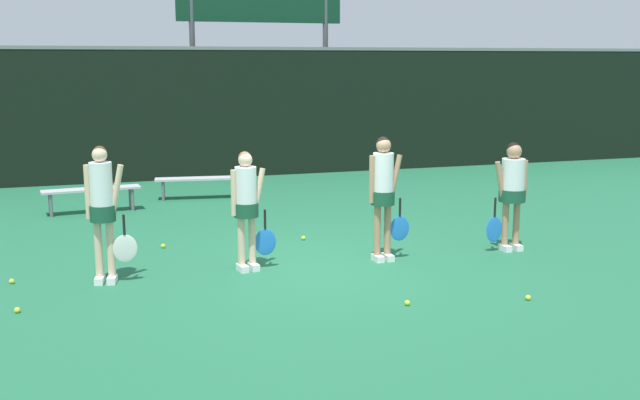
# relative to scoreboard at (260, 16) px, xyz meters

# --- Properties ---
(ground_plane) EXTENTS (140.00, 140.00, 0.00)m
(ground_plane) POSITION_rel_scoreboard_xyz_m (-1.35, -9.28, -3.97)
(ground_plane) COLOR #216642
(fence_windscreen) EXTENTS (60.00, 0.08, 3.18)m
(fence_windscreen) POSITION_rel_scoreboard_xyz_m (-1.35, -0.91, -2.37)
(fence_windscreen) COLOR black
(fence_windscreen) RESTS_ON ground_plane
(scoreboard) EXTENTS (4.25, 0.15, 5.00)m
(scoreboard) POSITION_rel_scoreboard_xyz_m (0.00, 0.00, 0.00)
(scoreboard) COLOR #515156
(scoreboard) RESTS_ON ground_plane
(bench_courtside) EXTENTS (1.84, 0.54, 0.47)m
(bench_courtside) POSITION_rel_scoreboard_xyz_m (-4.39, -4.43, -3.56)
(bench_courtside) COLOR #B2B2B7
(bench_courtside) RESTS_ON ground_plane
(bench_far) EXTENTS (1.85, 0.60, 0.45)m
(bench_far) POSITION_rel_scoreboard_xyz_m (-2.21, -3.59, -3.58)
(bench_far) COLOR #B2B2B7
(bench_far) RESTS_ON ground_plane
(player_0) EXTENTS (0.62, 0.34, 1.80)m
(player_0) POSITION_rel_scoreboard_xyz_m (-4.30, -9.21, -2.92)
(player_0) COLOR beige
(player_0) RESTS_ON ground_plane
(player_1) EXTENTS (0.63, 0.34, 1.65)m
(player_1) POSITION_rel_scoreboard_xyz_m (-2.41, -9.20, -3.01)
(player_1) COLOR beige
(player_1) RESTS_ON ground_plane
(player_2) EXTENTS (0.63, 0.34, 1.80)m
(player_2) POSITION_rel_scoreboard_xyz_m (-0.43, -9.29, -2.90)
(player_2) COLOR tan
(player_2) RESTS_ON ground_plane
(player_3) EXTENTS (0.67, 0.40, 1.65)m
(player_3) POSITION_rel_scoreboard_xyz_m (1.65, -9.34, -2.98)
(player_3) COLOR tan
(player_3) RESTS_ON ground_plane
(tennis_ball_0) EXTENTS (0.07, 0.07, 0.07)m
(tennis_ball_0) POSITION_rel_scoreboard_xyz_m (0.55, -11.54, -3.93)
(tennis_ball_0) COLOR #CCE033
(tennis_ball_0) RESTS_ON ground_plane
(tennis_ball_1) EXTENTS (0.07, 0.07, 0.07)m
(tennis_ball_1) POSITION_rel_scoreboard_xyz_m (-5.33, -10.14, -3.93)
(tennis_ball_1) COLOR #CCE033
(tennis_ball_1) RESTS_ON ground_plane
(tennis_ball_2) EXTENTS (0.07, 0.07, 0.07)m
(tennis_ball_2) POSITION_rel_scoreboard_xyz_m (-5.48, -8.90, -3.93)
(tennis_ball_2) COLOR #CCE033
(tennis_ball_2) RESTS_ON ground_plane
(tennis_ball_3) EXTENTS (0.07, 0.07, 0.07)m
(tennis_ball_3) POSITION_rel_scoreboard_xyz_m (-0.93, -11.28, -3.93)
(tennis_ball_3) COLOR #CCE033
(tennis_ball_3) RESTS_ON ground_plane
(tennis_ball_4) EXTENTS (0.07, 0.07, 0.07)m
(tennis_ball_4) POSITION_rel_scoreboard_xyz_m (-3.40, -7.60, -3.93)
(tennis_ball_4) COLOR #CCE033
(tennis_ball_4) RESTS_ON ground_plane
(tennis_ball_5) EXTENTS (0.07, 0.07, 0.07)m
(tennis_ball_5) POSITION_rel_scoreboard_xyz_m (-1.18, -7.77, -3.93)
(tennis_ball_5) COLOR #CCE033
(tennis_ball_5) RESTS_ON ground_plane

